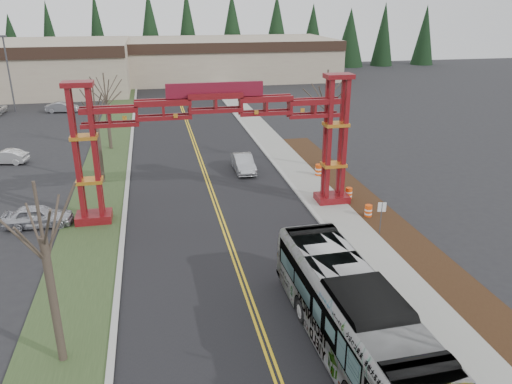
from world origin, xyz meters
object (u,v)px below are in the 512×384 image
object	(u,v)px
silver_sedan	(243,163)
light_pole_far	(8,69)
transit_bus	(351,315)
barrel_south	(368,212)
bare_tree_right_far	(327,98)
street_sign	(381,212)
barrel_mid	(349,194)
parked_car_near_b	(6,157)
barrel_north	(319,171)
bare_tree_median_mid	(95,110)
parked_car_far_a	(62,107)
gateway_arch	(216,124)
parked_car_near_a	(38,216)
retail_building_east	(226,58)
bare_tree_median_near	(43,238)
bare_tree_median_far	(105,96)

from	to	relation	value
silver_sedan	light_pole_far	world-z (taller)	light_pole_far
transit_bus	barrel_south	bearing A→B (deg)	61.60
bare_tree_right_far	street_sign	xyz separation A→B (m)	(-0.97, -13.12, -4.44)
silver_sedan	barrel_mid	distance (m)	9.94
parked_car_near_b	barrel_north	size ratio (longest dim) A/B	3.59
silver_sedan	light_pole_far	xyz separation A→B (m)	(-24.20, 29.43, 4.73)
silver_sedan	bare_tree_median_mid	world-z (taller)	bare_tree_median_mid
parked_car_far_a	silver_sedan	bearing A→B (deg)	-140.71
gateway_arch	light_pole_far	world-z (taller)	light_pole_far
silver_sedan	parked_car_near_a	distance (m)	16.58
bare_tree_right_far	barrel_south	size ratio (longest dim) A/B	9.16
retail_building_east	barrel_north	world-z (taller)	retail_building_east
street_sign	bare_tree_median_near	bearing A→B (deg)	-155.08
parked_car_far_a	barrel_south	world-z (taller)	parked_car_far_a
light_pole_far	street_sign	xyz separation A→B (m)	(30.04, -43.06, -3.90)
silver_sedan	bare_tree_median_far	distance (m)	15.14
bare_tree_median_far	barrel_south	size ratio (longest dim) A/B	8.03
gateway_arch	retail_building_east	distance (m)	62.80
retail_building_east	light_pole_far	xyz separation A→B (m)	(-31.01, -24.47, 1.92)
bare_tree_right_far	light_pole_far	size ratio (longest dim) A/B	0.87
bare_tree_median_near	bare_tree_median_mid	size ratio (longest dim) A/B	0.97
gateway_arch	street_sign	xyz separation A→B (m)	(9.03, -5.57, -4.45)
retail_building_east	parked_car_far_a	size ratio (longest dim) A/B	9.60
parked_car_near_b	bare_tree_median_far	bearing A→B (deg)	121.23
bare_tree_median_far	bare_tree_right_far	xyz separation A→B (m)	(18.00, -9.71, 0.91)
parked_car_near_b	barrel_mid	bearing A→B (deg)	74.22
retail_building_east	bare_tree_median_far	size ratio (longest dim) A/B	5.31
bare_tree_right_far	light_pole_far	distance (m)	43.10
bare_tree_right_far	retail_building_east	bearing A→B (deg)	90.00
parked_car_near_a	parked_car_far_a	world-z (taller)	parked_car_near_a
parked_car_near_a	bare_tree_right_far	distance (m)	23.21
parked_car_near_a	transit_bus	bearing A→B (deg)	-134.90
street_sign	barrel_north	bearing A→B (deg)	90.89
retail_building_east	parked_car_near_b	bearing A→B (deg)	-119.24
barrel_mid	retail_building_east	bearing A→B (deg)	89.41
bare_tree_right_far	bare_tree_median_near	bearing A→B (deg)	-130.55
parked_car_near_b	parked_car_near_a	bearing A→B (deg)	33.04
bare_tree_median_far	bare_tree_right_far	world-z (taller)	bare_tree_right_far
bare_tree_median_mid	bare_tree_median_far	bearing A→B (deg)	90.00
transit_bus	street_sign	distance (m)	11.22
bare_tree_median_near	barrel_north	size ratio (longest dim) A/B	7.24
gateway_arch	bare_tree_right_far	world-z (taller)	gateway_arch
parked_car_near_b	bare_tree_median_mid	size ratio (longest dim) A/B	0.48
retail_building_east	barrel_mid	distance (m)	61.76
parked_car_near_b	parked_car_far_a	distance (m)	21.66
bare_tree_median_mid	parked_car_near_b	bearing A→B (deg)	141.99
bare_tree_right_far	barrel_mid	xyz separation A→B (m)	(-0.63, -7.29, -5.52)
street_sign	barrel_south	xyz separation A→B (m)	(0.38, 2.57, -1.09)
gateway_arch	retail_building_east	world-z (taller)	gateway_arch
transit_bus	retail_building_east	bearing A→B (deg)	83.46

